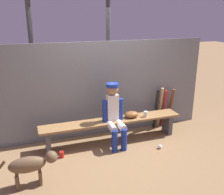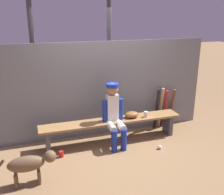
{
  "view_description": "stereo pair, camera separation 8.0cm",
  "coord_description": "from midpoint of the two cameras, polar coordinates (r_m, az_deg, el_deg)",
  "views": [
    {
      "loc": [
        -1.48,
        -4.28,
        2.38
      ],
      "look_at": [
        0.0,
        0.0,
        0.9
      ],
      "focal_mm": 41.34,
      "sensor_mm": 36.0,
      "label": 1
    },
    {
      "loc": [
        -1.4,
        -4.3,
        2.38
      ],
      "look_at": [
        0.0,
        0.0,
        0.9
      ],
      "focal_mm": 41.34,
      "sensor_mm": 36.0,
      "label": 2
    }
  ],
  "objects": [
    {
      "name": "ground_plane",
      "position": [
        5.11,
        0.45,
        -9.68
      ],
      "size": [
        30.0,
        30.0,
        0.0
      ],
      "primitive_type": "plane",
      "color": "olive"
    },
    {
      "name": "chainlink_fence",
      "position": [
        5.14,
        -1.05,
        1.86
      ],
      "size": [
        4.27,
        0.03,
        1.89
      ],
      "primitive_type": "cube",
      "color": "slate",
      "rests_on": "ground_plane"
    },
    {
      "name": "dugout_bench",
      "position": [
        4.96,
        0.46,
        -5.99
      ],
      "size": [
        2.73,
        0.36,
        0.45
      ],
      "color": "olive",
      "rests_on": "ground_plane"
    },
    {
      "name": "player_seated",
      "position": [
        4.75,
        0.99,
        -3.42
      ],
      "size": [
        0.41,
        0.55,
        1.18
      ],
      "color": "silver",
      "rests_on": "ground_plane"
    },
    {
      "name": "baseball_glove",
      "position": [
        5.03,
        4.83,
        -3.79
      ],
      "size": [
        0.28,
        0.2,
        0.12
      ],
      "primitive_type": "ellipsoid",
      "color": "brown",
      "rests_on": "dugout_bench"
    },
    {
      "name": "bat_aluminum_black",
      "position": [
        5.57,
        10.24,
        -2.55
      ],
      "size": [
        0.09,
        0.17,
        0.89
      ],
      "primitive_type": "cylinder",
      "rotation": [
        0.11,
        0.0,
        0.2
      ],
      "color": "black",
      "rests_on": "ground_plane"
    },
    {
      "name": "bat_wood_tan",
      "position": [
        5.69,
        11.1,
        -2.17
      ],
      "size": [
        0.09,
        0.17,
        0.89
      ],
      "primitive_type": "cylinder",
      "rotation": [
        0.11,
        0.0,
        0.16
      ],
      "color": "tan",
      "rests_on": "ground_plane"
    },
    {
      "name": "bat_aluminum_red",
      "position": [
        5.73,
        11.99,
        -2.39
      ],
      "size": [
        0.09,
        0.16,
        0.83
      ],
      "primitive_type": "cylinder",
      "rotation": [
        0.1,
        0.0,
        0.17
      ],
      "color": "#B22323",
      "rests_on": "ground_plane"
    },
    {
      "name": "bat_wood_dark",
      "position": [
        5.82,
        13.4,
        -2.11
      ],
      "size": [
        0.1,
        0.2,
        0.84
      ],
      "primitive_type": "cylinder",
      "rotation": [
        0.15,
        0.0,
        0.19
      ],
      "color": "brown",
      "rests_on": "ground_plane"
    },
    {
      "name": "baseball",
      "position": [
        4.92,
        10.98,
        -10.72
      ],
      "size": [
        0.07,
        0.07,
        0.07
      ],
      "primitive_type": "sphere",
      "color": "white",
      "rests_on": "ground_plane"
    },
    {
      "name": "cup_on_ground",
      "position": [
        4.66,
        -10.67,
        -12.19
      ],
      "size": [
        0.08,
        0.08,
        0.11
      ],
      "primitive_type": "cylinder",
      "color": "red",
      "rests_on": "ground_plane"
    },
    {
      "name": "cup_on_bench",
      "position": [
        5.09,
        7.95,
        -3.7
      ],
      "size": [
        0.08,
        0.08,
        0.11
      ],
      "primitive_type": "cylinder",
      "color": "silver",
      "rests_on": "dugout_bench"
    },
    {
      "name": "dog",
      "position": [
        3.98,
        -17.07,
        -13.78
      ],
      "size": [
        0.84,
        0.2,
        0.49
      ],
      "color": "brown",
      "rests_on": "ground_plane"
    }
  ]
}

